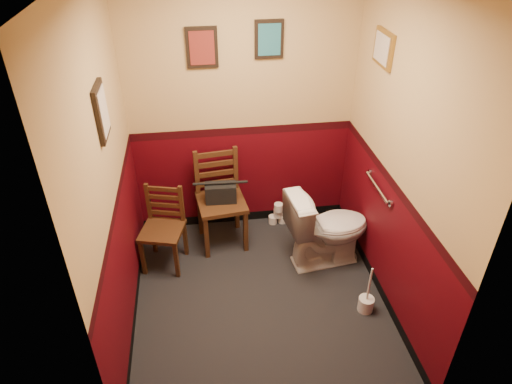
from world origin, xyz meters
TOP-DOWN VIEW (x-y plane):
  - floor at (0.00, 0.00)m, footprint 2.20×2.40m
  - wall_back at (0.00, 1.20)m, footprint 2.20×0.00m
  - wall_front at (0.00, -1.20)m, footprint 2.20×0.00m
  - wall_left at (-1.10, 0.00)m, footprint 0.00×2.40m
  - wall_right at (1.10, 0.00)m, footprint 0.00×2.40m
  - grab_bar at (1.07, 0.25)m, footprint 0.05×0.56m
  - framed_print_back_a at (-0.35, 1.18)m, footprint 0.28×0.04m
  - framed_print_back_b at (0.25, 1.18)m, footprint 0.26×0.04m
  - framed_print_left at (-1.08, 0.10)m, footprint 0.04×0.30m
  - framed_print_right at (1.08, 0.60)m, footprint 0.04×0.34m
  - toilet at (0.72, 0.44)m, footprint 0.86×0.55m
  - toilet_brush at (0.90, -0.26)m, footprint 0.14×0.14m
  - chair_left at (-0.84, 0.63)m, footprint 0.47×0.47m
  - chair_right at (-0.27, 0.91)m, footprint 0.52×0.52m
  - handbag at (-0.26, 0.86)m, footprint 0.31×0.17m
  - tp_stack at (0.37, 1.10)m, footprint 0.20×0.12m

SIDE VIEW (x-z plane):
  - floor at x=0.00m, z-range 0.00..0.00m
  - toilet_brush at x=0.90m, z-range -0.17..0.32m
  - tp_stack at x=0.37m, z-range -0.02..0.24m
  - toilet at x=0.72m, z-range 0.00..0.79m
  - chair_left at x=-0.84m, z-range 0.00..0.82m
  - chair_right at x=-0.27m, z-range 0.00..1.00m
  - handbag at x=-0.26m, z-range 0.51..0.73m
  - grab_bar at x=1.07m, z-range 0.92..0.98m
  - wall_back at x=0.00m, z-range 0.00..2.70m
  - wall_front at x=0.00m, z-range 0.00..2.70m
  - wall_left at x=-1.10m, z-range 0.00..2.70m
  - wall_right at x=1.10m, z-range 0.00..2.70m
  - framed_print_left at x=-1.08m, z-range 1.66..2.04m
  - framed_print_back_a at x=-0.35m, z-range 1.77..2.13m
  - framed_print_back_b at x=0.25m, z-range 1.83..2.17m
  - framed_print_right at x=1.08m, z-range 1.91..2.19m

